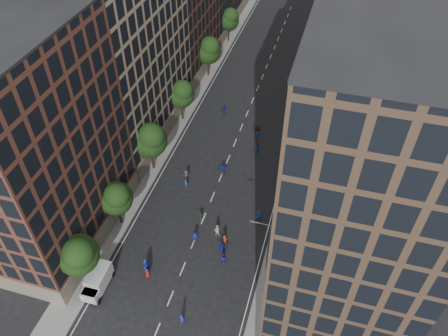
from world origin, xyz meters
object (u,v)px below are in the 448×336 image
object	(u,v)px
skater_0	(146,265)
skater_1	(182,319)
streetlamp_far	(305,99)
skater_2	(223,258)
cargo_van	(97,281)
streetlamp_near	(267,245)

from	to	relation	value
skater_0	skater_1	size ratio (longest dim) A/B	1.03
streetlamp_far	skater_2	bearing A→B (deg)	-99.41
streetlamp_far	cargo_van	bearing A→B (deg)	-115.38
streetlamp_far	streetlamp_near	bearing A→B (deg)	-90.00
cargo_van	skater_1	size ratio (longest dim) A/B	2.73
streetlamp_near	cargo_van	world-z (taller)	streetlamp_near
cargo_van	skater_2	xyz separation A→B (m)	(14.13, 8.05, -0.64)
streetlamp_near	skater_1	distance (m)	13.52
streetlamp_near	cargo_van	size ratio (longest dim) A/B	1.80
streetlamp_far	cargo_van	xyz separation A→B (m)	(-19.67, -41.46, -3.77)
streetlamp_far	skater_1	size ratio (longest dim) A/B	4.92
streetlamp_near	skater_0	xyz separation A→B (m)	(-14.95, -4.30, -4.22)
cargo_van	streetlamp_near	bearing A→B (deg)	22.06
streetlamp_near	skater_1	size ratio (longest dim) A/B	4.92
skater_0	cargo_van	bearing A→B (deg)	37.28
streetlamp_near	skater_0	distance (m)	16.12
streetlamp_near	skater_1	world-z (taller)	streetlamp_near
streetlamp_far	skater_2	world-z (taller)	streetlamp_far
cargo_van	skater_2	distance (m)	16.28
cargo_van	skater_2	world-z (taller)	cargo_van
cargo_van	skater_0	distance (m)	6.30
skater_2	skater_1	bearing A→B (deg)	52.47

